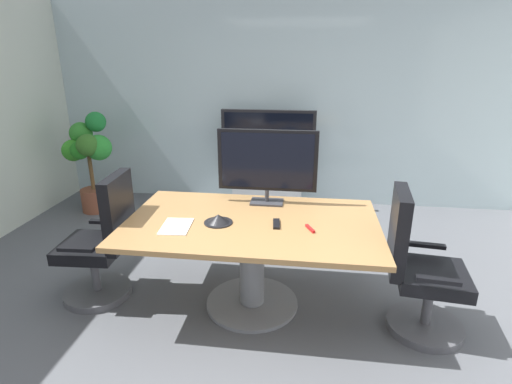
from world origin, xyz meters
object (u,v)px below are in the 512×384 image
Objects in this scene: office_chair_left at (103,248)px; tv_monitor at (267,163)px; potted_plant at (89,155)px; conference_table at (252,243)px; office_chair_right at (418,275)px; wall_display_unit at (268,176)px; remote_control at (276,224)px; conference_phone at (218,219)px.

office_chair_left is 1.54m from tv_monitor.
conference_table is at bearing -37.51° from potted_plant.
wall_display_unit is (-1.35, 2.35, -0.01)m from office_chair_right.
conference_table is 1.53× the size of potted_plant.
remote_control is at bearing -75.38° from tv_monitor.
wall_display_unit is 5.95× the size of conference_phone.
office_chair_left and office_chair_right have the same top height.
remote_control reaches higher than conference_table.
remote_control is (2.55, -1.85, 0.01)m from potted_plant.
office_chair_right is at bearing -2.35° from conference_phone.
office_chair_right reaches higher than remote_control.
office_chair_left is at bearing 178.16° from conference_phone.
conference_phone is at bearing -41.75° from potted_plant.
tv_monitor is 0.64× the size of wall_display_unit.
wall_display_unit reaches higher than conference_table.
wall_display_unit reaches higher than conference_phone.
remote_control is at bearing -82.52° from wall_display_unit.
tv_monitor reaches higher than office_chair_left.
remote_control is (1.44, -0.01, 0.31)m from office_chair_left.
conference_phone reaches higher than conference_table.
tv_monitor is 4.94× the size of remote_control.
conference_table is at bearing -87.36° from wall_display_unit.
tv_monitor reaches higher than wall_display_unit.
office_chair_right is (2.49, -0.09, 0.00)m from office_chair_left.
conference_table is at bearing -100.25° from tv_monitor.
conference_phone is (-1.50, 0.06, 0.33)m from office_chair_right.
wall_display_unit is at bearing 149.88° from office_chair_left.
potted_plant reaches higher than office_chair_right.
office_chair_left is 1.30× the size of tv_monitor.
conference_table is 1.79× the size of office_chair_right.
office_chair_right is at bearing -6.10° from conference_table.
office_chair_left is 1.00× the size of office_chair_right.
potted_plant is (-1.10, 1.84, 0.30)m from office_chair_left.
wall_display_unit reaches higher than remote_control.
wall_display_unit is 2.31m from remote_control.
tv_monitor reaches higher than conference_table.
remote_control is (0.44, 0.02, -0.02)m from conference_phone.
wall_display_unit is (-0.10, 2.22, -0.13)m from conference_table.
potted_plant is (-2.42, 1.39, -0.36)m from tv_monitor.
office_chair_right reaches higher than conference_phone.
wall_display_unit is 2.31m from potted_plant.
potted_plant is (-3.60, 1.94, 0.30)m from office_chair_right.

